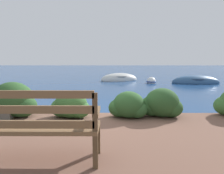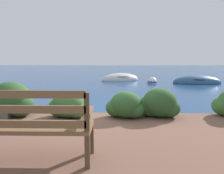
# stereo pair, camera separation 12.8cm
# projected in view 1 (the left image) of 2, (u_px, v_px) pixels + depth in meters

# --- Properties ---
(ground_plane) EXTENTS (80.00, 80.00, 0.00)m
(ground_plane) POSITION_uv_depth(u_px,v_px,m) (93.00, 122.00, 5.20)
(ground_plane) COLOR navy
(park_bench) EXTENTS (1.49, 0.48, 0.93)m
(park_bench) POSITION_uv_depth(u_px,v_px,m) (39.00, 124.00, 2.67)
(park_bench) COLOR brown
(park_bench) RESTS_ON patio_terrace
(hedge_clump_left) EXTENTS (1.13, 0.81, 0.77)m
(hedge_clump_left) POSITION_uv_depth(u_px,v_px,m) (12.00, 102.00, 4.82)
(hedge_clump_left) COLOR #284C23
(hedge_clump_left) RESTS_ON patio_terrace
(hedge_clump_centre) EXTENTS (0.87, 0.63, 0.59)m
(hedge_clump_centre) POSITION_uv_depth(u_px,v_px,m) (71.00, 106.00, 4.73)
(hedge_clump_centre) COLOR #38662D
(hedge_clump_centre) RESTS_ON patio_terrace
(hedge_clump_right) EXTENTS (0.85, 0.61, 0.58)m
(hedge_clump_right) POSITION_uv_depth(u_px,v_px,m) (128.00, 106.00, 4.74)
(hedge_clump_right) COLOR #2D5628
(hedge_clump_right) RESTS_ON patio_terrace
(hedge_clump_far_right) EXTENTS (0.93, 0.67, 0.64)m
(hedge_clump_far_right) POSITION_uv_depth(u_px,v_px,m) (161.00, 104.00, 4.80)
(hedge_clump_far_right) COLOR #284C23
(hedge_clump_far_right) RESTS_ON patio_terrace
(rowboat_nearest) EXTENTS (2.84, 1.29, 0.84)m
(rowboat_nearest) POSITION_uv_depth(u_px,v_px,m) (195.00, 82.00, 13.01)
(rowboat_nearest) COLOR #2D517A
(rowboat_nearest) RESTS_ON ground_plane
(rowboat_mid) EXTENTS (2.79, 1.98, 0.89)m
(rowboat_mid) POSITION_uv_depth(u_px,v_px,m) (119.00, 80.00, 14.55)
(rowboat_mid) COLOR silver
(rowboat_mid) RESTS_ON ground_plane
(mooring_buoy) EXTENTS (0.60, 0.60, 0.55)m
(mooring_buoy) POSITION_uv_depth(u_px,v_px,m) (151.00, 82.00, 13.11)
(mooring_buoy) COLOR white
(mooring_buoy) RESTS_ON ground_plane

